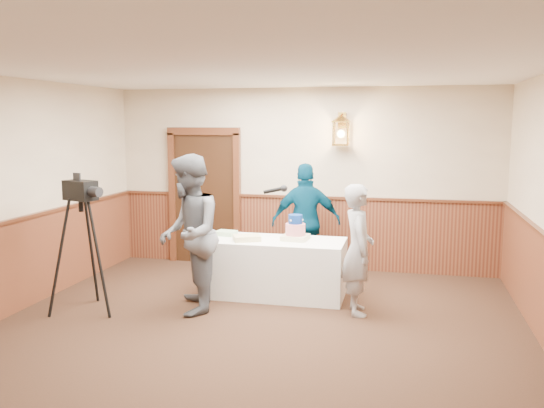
{
  "coord_description": "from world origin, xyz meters",
  "views": [
    {
      "loc": [
        1.55,
        -5.29,
        2.27
      ],
      "look_at": [
        -0.08,
        1.7,
        1.25
      ],
      "focal_mm": 38.0,
      "sensor_mm": 36.0,
      "label": 1
    }
  ],
  "objects_px": {
    "tv_camera_rig": "(83,254)",
    "tiered_cake": "(295,230)",
    "sheet_cake_green": "(226,233)",
    "assistant_p": "(306,222)",
    "sheet_cake_yellow": "(247,238)",
    "display_table": "(275,268)",
    "baker": "(358,249)",
    "interviewer": "(189,234)"
  },
  "relations": [
    {
      "from": "tv_camera_rig",
      "to": "tiered_cake",
      "type": "bearing_deg",
      "value": 47.19
    },
    {
      "from": "display_table",
      "to": "tv_camera_rig",
      "type": "bearing_deg",
      "value": -150.79
    },
    {
      "from": "baker",
      "to": "assistant_p",
      "type": "distance_m",
      "value": 1.6
    },
    {
      "from": "display_table",
      "to": "assistant_p",
      "type": "relative_size",
      "value": 1.06
    },
    {
      "from": "sheet_cake_yellow",
      "to": "sheet_cake_green",
      "type": "height_order",
      "value": "sheet_cake_yellow"
    },
    {
      "from": "interviewer",
      "to": "tiered_cake",
      "type": "bearing_deg",
      "value": 111.35
    },
    {
      "from": "display_table",
      "to": "assistant_p",
      "type": "xyz_separation_m",
      "value": [
        0.25,
        0.88,
        0.47
      ]
    },
    {
      "from": "assistant_p",
      "to": "sheet_cake_green",
      "type": "bearing_deg",
      "value": 24.07
    },
    {
      "from": "display_table",
      "to": "baker",
      "type": "bearing_deg",
      "value": -22.94
    },
    {
      "from": "sheet_cake_yellow",
      "to": "sheet_cake_green",
      "type": "xyz_separation_m",
      "value": [
        -0.37,
        0.28,
        -0.0
      ]
    },
    {
      "from": "assistant_p",
      "to": "tv_camera_rig",
      "type": "distance_m",
      "value": 3.12
    },
    {
      "from": "sheet_cake_green",
      "to": "tv_camera_rig",
      "type": "relative_size",
      "value": 0.16
    },
    {
      "from": "display_table",
      "to": "interviewer",
      "type": "relative_size",
      "value": 0.95
    },
    {
      "from": "tiered_cake",
      "to": "baker",
      "type": "height_order",
      "value": "baker"
    },
    {
      "from": "tiered_cake",
      "to": "tv_camera_rig",
      "type": "height_order",
      "value": "tv_camera_rig"
    },
    {
      "from": "tiered_cake",
      "to": "display_table",
      "type": "bearing_deg",
      "value": -167.44
    },
    {
      "from": "sheet_cake_yellow",
      "to": "tiered_cake",
      "type": "bearing_deg",
      "value": 17.58
    },
    {
      "from": "assistant_p",
      "to": "sheet_cake_yellow",
      "type": "bearing_deg",
      "value": 46.02
    },
    {
      "from": "interviewer",
      "to": "tv_camera_rig",
      "type": "distance_m",
      "value": 1.29
    },
    {
      "from": "sheet_cake_green",
      "to": "tv_camera_rig",
      "type": "bearing_deg",
      "value": -136.29
    },
    {
      "from": "sheet_cake_green",
      "to": "interviewer",
      "type": "relative_size",
      "value": 0.14
    },
    {
      "from": "sheet_cake_yellow",
      "to": "assistant_p",
      "type": "height_order",
      "value": "assistant_p"
    },
    {
      "from": "display_table",
      "to": "interviewer",
      "type": "height_order",
      "value": "interviewer"
    },
    {
      "from": "tiered_cake",
      "to": "baker",
      "type": "bearing_deg",
      "value": -31.58
    },
    {
      "from": "interviewer",
      "to": "assistant_p",
      "type": "xyz_separation_m",
      "value": [
        1.12,
        1.75,
        -0.1
      ]
    },
    {
      "from": "baker",
      "to": "assistant_p",
      "type": "height_order",
      "value": "assistant_p"
    },
    {
      "from": "tiered_cake",
      "to": "tv_camera_rig",
      "type": "relative_size",
      "value": 0.22
    },
    {
      "from": "interviewer",
      "to": "sheet_cake_green",
      "type": "bearing_deg",
      "value": 153.69
    },
    {
      "from": "sheet_cake_yellow",
      "to": "baker",
      "type": "height_order",
      "value": "baker"
    },
    {
      "from": "sheet_cake_yellow",
      "to": "display_table",
      "type": "bearing_deg",
      "value": 21.04
    },
    {
      "from": "interviewer",
      "to": "tv_camera_rig",
      "type": "xyz_separation_m",
      "value": [
        -1.23,
        -0.3,
        -0.24
      ]
    },
    {
      "from": "tiered_cake",
      "to": "assistant_p",
      "type": "distance_m",
      "value": 0.83
    },
    {
      "from": "display_table",
      "to": "sheet_cake_green",
      "type": "distance_m",
      "value": 0.84
    },
    {
      "from": "display_table",
      "to": "sheet_cake_yellow",
      "type": "distance_m",
      "value": 0.56
    },
    {
      "from": "sheet_cake_green",
      "to": "tv_camera_rig",
      "type": "distance_m",
      "value": 1.89
    },
    {
      "from": "tiered_cake",
      "to": "sheet_cake_green",
      "type": "xyz_separation_m",
      "value": [
        -0.97,
        0.08,
        -0.1
      ]
    },
    {
      "from": "tiered_cake",
      "to": "assistant_p",
      "type": "xyz_separation_m",
      "value": [
        0.0,
        0.82,
        -0.03
      ]
    },
    {
      "from": "interviewer",
      "to": "baker",
      "type": "xyz_separation_m",
      "value": [
        1.97,
        0.4,
        -0.17
      ]
    },
    {
      "from": "sheet_cake_green",
      "to": "tiered_cake",
      "type": "bearing_deg",
      "value": -4.94
    },
    {
      "from": "display_table",
      "to": "baker",
      "type": "height_order",
      "value": "baker"
    },
    {
      "from": "sheet_cake_green",
      "to": "baker",
      "type": "bearing_deg",
      "value": -18.44
    },
    {
      "from": "display_table",
      "to": "baker",
      "type": "xyz_separation_m",
      "value": [
        1.11,
        -0.47,
        0.4
      ]
    }
  ]
}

